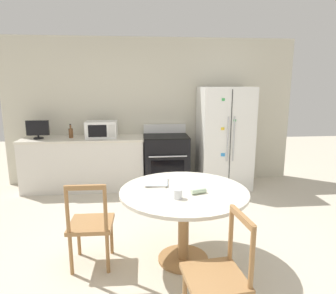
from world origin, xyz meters
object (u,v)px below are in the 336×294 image
dining_chair_near (218,277)px  oven_range (166,161)px  microwave (102,129)px  counter_bottle (71,133)px  countertop_tv (38,129)px  dining_chair_left (91,225)px  refrigerator (224,138)px  candle_glass (178,195)px

dining_chair_near → oven_range: bearing=-4.6°
microwave → dining_chair_near: bearing=-69.8°
counter_bottle → countertop_tv: bearing=-175.6°
dining_chair_near → dining_chair_left: same height
refrigerator → counter_bottle: refrigerator is taller
counter_bottle → refrigerator: bearing=-2.1°
microwave → counter_bottle: (-0.52, 0.04, -0.05)m
oven_range → counter_bottle: size_ratio=4.60×
oven_range → microwave: bearing=179.6°
microwave → oven_range: bearing=-0.4°
refrigerator → counter_bottle: bearing=177.9°
microwave → countertop_tv: size_ratio=1.42×
microwave → countertop_tv: 1.05m
oven_range → dining_chair_near: oven_range is taller
refrigerator → dining_chair_near: refrigerator is taller
refrigerator → dining_chair_left: (-1.97, -2.27, -0.44)m
microwave → counter_bottle: microwave is taller
microwave → counter_bottle: 0.53m
counter_bottle → dining_chair_left: bearing=-74.2°
counter_bottle → candle_glass: bearing=-59.8°
microwave → counter_bottle: size_ratio=2.20×
countertop_tv → candle_glass: countertop_tv is taller
oven_range → refrigerator: bearing=-3.1°
refrigerator → oven_range: 1.10m
dining_chair_near → dining_chair_left: (-1.04, 0.91, 0.00)m
countertop_tv → counter_bottle: 0.53m
countertop_tv → candle_glass: 3.26m
refrigerator → dining_chair_left: size_ratio=1.94×
refrigerator → candle_glass: refrigerator is taller
countertop_tv → dining_chair_near: (2.24, -3.24, -0.63)m
dining_chair_left → candle_glass: 0.94m
countertop_tv → counter_bottle: (0.52, 0.04, -0.08)m
microwave → refrigerator: bearing=-1.7°
counter_bottle → oven_range: bearing=-1.5°
microwave → countertop_tv: (-1.05, -0.00, 0.02)m
refrigerator → microwave: refrigerator is taller
counter_bottle → dining_chair_left: size_ratio=0.26×
microwave → dining_chair_left: size_ratio=0.57×
oven_range → dining_chair_left: 2.51m
oven_range → countertop_tv: 2.22m
refrigerator → counter_bottle: 2.64m
dining_chair_near → candle_glass: size_ratio=10.29×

